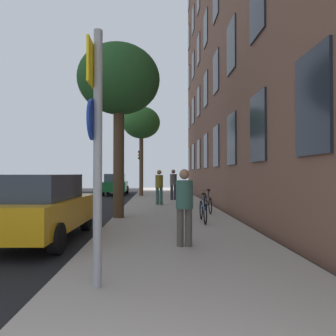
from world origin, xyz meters
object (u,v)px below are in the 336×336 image
Objects in this scene: pedestrian_0 at (184,202)px; pedestrian_1 at (159,185)px; bicycle_2 at (190,197)px; sign_post at (96,138)px; bicycle_0 at (203,211)px; car_1 at (115,184)px; car_0 at (40,207)px; traffic_light at (141,163)px; pedestrian_2 at (173,183)px; tree_far at (141,123)px; tree_near at (119,82)px; bicycle_1 at (208,203)px.

pedestrian_0 is 0.95× the size of pedestrian_1.
pedestrian_0 is at bearing -96.88° from bicycle_2.
sign_post reaches higher than bicycle_0.
car_0 is at bearing -88.87° from car_1.
traffic_light reaches higher than car_1.
bicycle_0 is at bearing -86.71° from pedestrian_2.
bicycle_2 is 0.90× the size of pedestrian_2.
sign_post reaches higher than pedestrian_0.
sign_post is at bearing -89.29° from tree_far.
pedestrian_0 is at bearing 58.54° from sign_post.
traffic_light is at bearing 95.41° from pedestrian_0.
pedestrian_1 reaches higher than car_1.
sign_post is 4.22m from car_0.
tree_near reaches higher than bicycle_2.
pedestrian_2 reaches higher than bicycle_0.
sign_post reaches higher than bicycle_2.
bicycle_1 is 0.42× the size of car_1.
car_0 is (-1.79, -14.20, -4.32)m from tree_far.
tree_far is (0.23, -4.35, 2.61)m from traffic_light.
traffic_light is at bearing 43.92° from car_1.
bicycle_1 is at bearing 75.85° from pedestrian_0.
traffic_light is at bearing 99.55° from bicycle_0.
tree_far is 3.62× the size of pedestrian_1.
tree_near reaches higher than car_0.
car_1 is at bearing 107.68° from bicycle_0.
bicycle_0 is 0.39× the size of car_0.
bicycle_1 is at bearing -59.42° from pedestrian_1.
sign_post is 0.82× the size of car_0.
pedestrian_1 is at bearing 69.07° from car_0.
tree_far is at bearing 100.51° from pedestrian_1.
car_1 is at bearing 124.09° from pedestrian_2.
pedestrian_1 is (-1.51, 0.10, 0.62)m from bicycle_2.
pedestrian_2 is at bearing -74.07° from traffic_light.
pedestrian_1 is 8.34m from car_0.
bicycle_2 is at bearing 83.12° from pedestrian_0.
bicycle_0 is 8.46m from pedestrian_2.
pedestrian_1 is at bearing 92.86° from pedestrian_0.
bicycle_0 is 4.84m from car_0.
pedestrian_2 is at bearing 102.83° from bicycle_2.
bicycle_1 is 13.22m from car_1.
sign_post is 1.98× the size of pedestrian_2.
tree_near is 3.42× the size of pedestrian_2.
bicycle_1 is (0.55, 2.43, 0.00)m from bicycle_0.
pedestrian_2 is at bearing 93.29° from bicycle_0.
tree_far reaches higher than bicycle_0.
car_0 is at bearing -136.76° from bicycle_1.
bicycle_2 is 0.93× the size of pedestrian_1.
pedestrian_1 is at bearing -107.03° from pedestrian_2.
tree_near is 3.54× the size of pedestrian_1.
bicycle_0 is (2.76, -16.39, -2.07)m from traffic_light.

